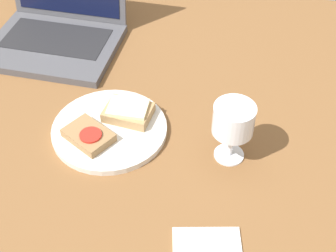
# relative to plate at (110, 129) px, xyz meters

# --- Properties ---
(wooden_table) EXTENTS (1.40, 1.40, 0.03)m
(wooden_table) POSITION_rel_plate_xyz_m (0.05, -0.01, -0.02)
(wooden_table) COLOR brown
(wooden_table) RESTS_ON ground
(plate) EXTENTS (0.25, 0.25, 0.01)m
(plate) POSITION_rel_plate_xyz_m (0.00, 0.00, 0.00)
(plate) COLOR silver
(plate) RESTS_ON wooden_table
(sandwich_with_cheese) EXTENTS (0.11, 0.08, 0.03)m
(sandwich_with_cheese) POSITION_rel_plate_xyz_m (0.03, 0.04, 0.02)
(sandwich_with_cheese) COLOR #A88456
(sandwich_with_cheese) RESTS_ON plate
(sandwich_with_tomato) EXTENTS (0.12, 0.11, 0.02)m
(sandwich_with_tomato) POSITION_rel_plate_xyz_m (-0.03, -0.04, 0.02)
(sandwich_with_tomato) COLOR #937047
(sandwich_with_tomato) RESTS_ON plate
(wine_glass) EXTENTS (0.08, 0.08, 0.13)m
(wine_glass) POSITION_rel_plate_xyz_m (0.26, -0.01, 0.09)
(wine_glass) COLOR white
(wine_glass) RESTS_ON wooden_table
(laptop) EXTENTS (0.33, 0.29, 0.23)m
(laptop) POSITION_rel_plate_xyz_m (-0.24, 0.30, 0.03)
(laptop) COLOR #4C4C51
(laptop) RESTS_ON wooden_table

